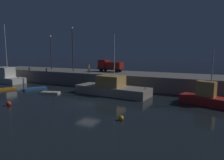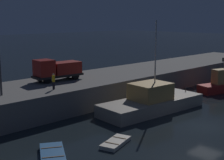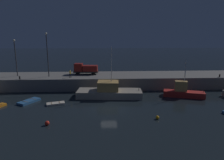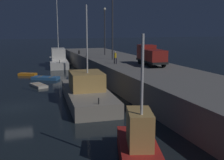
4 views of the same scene
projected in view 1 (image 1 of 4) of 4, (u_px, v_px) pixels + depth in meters
ground_plane at (88, 103)px, 25.71m from camera, size 320.00×320.00×0.00m
pier_quay at (130, 80)px, 38.68m from camera, size 71.19×8.89×2.56m
fishing_trawler_red at (112, 88)px, 31.22m from camera, size 12.08×4.79×9.21m
fishing_boat_blue at (4, 77)px, 44.20m from camera, size 11.98×4.40×12.37m
fishing_boat_white at (209, 98)px, 24.67m from camera, size 7.52×4.07×6.90m
rowboat_white_mid at (8, 89)px, 34.93m from camera, size 2.22×2.88×0.39m
dinghy_red_small at (51, 93)px, 31.81m from camera, size 3.13×2.08×0.34m
rowboat_blue_far at (35, 89)px, 35.07m from camera, size 3.28×4.04×0.42m
mooring_buoy_near at (121, 118)px, 19.20m from camera, size 0.49×0.49×0.49m
mooring_buoy_mid at (9, 104)px, 24.46m from camera, size 0.59×0.59×0.59m
lamp_post_west at (51, 50)px, 46.18m from camera, size 0.44×0.44×7.82m
lamp_post_east at (73, 46)px, 42.06m from camera, size 0.44×0.44×9.21m
utility_truck at (110, 66)px, 41.36m from camera, size 5.67×2.36×2.44m
dockworker at (89, 68)px, 39.46m from camera, size 0.41×0.41×1.60m
bollard_central at (46, 70)px, 42.75m from camera, size 0.28×0.28×0.62m
bollard_east at (29, 69)px, 44.71m from camera, size 0.28×0.28×0.63m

